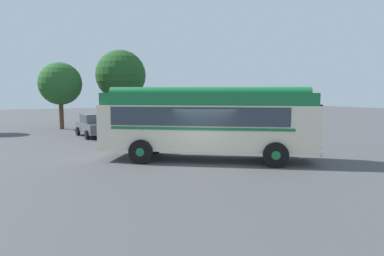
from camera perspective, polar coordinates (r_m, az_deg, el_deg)
The scene contains 9 objects.
ground_plane at distance 15.69m, azimuth 1.67°, elevation -5.93°, with size 120.00×120.00×0.00m, color #474749.
vintage_bus at distance 16.32m, azimuth 2.57°, elevation 1.25°, with size 9.57×7.95×3.49m.
car_near_left at distance 26.10m, azimuth -16.01°, elevation 0.48°, with size 2.12×4.28×1.66m.
car_mid_left at distance 26.82m, azimuth -9.35°, elevation 0.77°, with size 1.98×4.21×1.66m.
car_mid_right at distance 27.58m, azimuth -3.67°, elevation 0.98°, with size 2.30×4.36×1.66m.
box_van at distance 29.58m, azimuth 0.27°, elevation 2.33°, with size 2.47×5.83×2.50m.
tree_left_of_centre at distance 32.29m, azimuth -21.25°, elevation 6.91°, with size 3.71×3.71×5.85m.
tree_centre at distance 33.51m, azimuth -11.68°, elevation 8.71°, with size 4.70×4.70×7.22m.
traffic_cone at distance 17.08m, azimuth 14.14°, elevation -4.20°, with size 0.36×0.36×0.55m, color orange.
Camera 1 is at (-7.76, -13.25, 3.23)m, focal length 32.00 mm.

